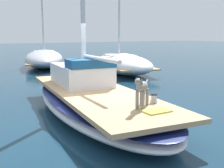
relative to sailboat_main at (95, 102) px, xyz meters
The scene contains 8 objects.
ground_plane 0.34m from the sailboat_main, ahead, with size 120.00×120.00×0.00m, color #143347.
sailboat_main is the anchor object (origin of this frame).
cabin_house 1.30m from the sailboat_main, 86.81° to the left, with size 1.51×2.29×0.84m.
dog_grey 2.22m from the sailboat_main, 86.14° to the right, with size 0.75×0.69×0.70m.
deck_winch 2.00m from the sailboat_main, 71.47° to the right, with size 0.16×0.16×0.21m.
deck_towel 2.53m from the sailboat_main, 84.70° to the right, with size 0.56×0.36×0.03m, color #D8D14C.
moored_boat_starboard_side 8.38m from the sailboat_main, 55.01° to the left, with size 3.51×6.17×8.01m.
moored_boat_far_astern 12.19m from the sailboat_main, 82.00° to the left, with size 4.24×7.45×7.31m.
Camera 1 is at (-3.15, -6.99, 2.22)m, focal length 45.65 mm.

